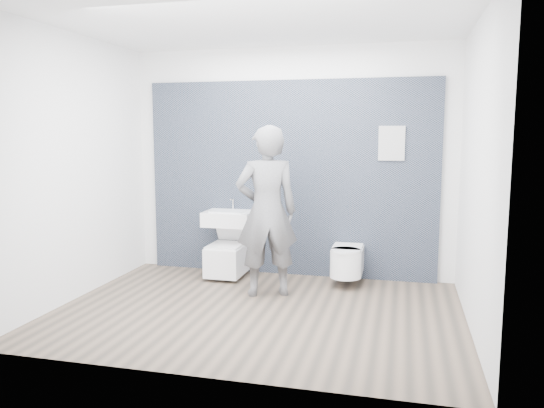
% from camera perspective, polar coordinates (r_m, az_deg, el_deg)
% --- Properties ---
extents(ground, '(4.00, 4.00, 0.00)m').
position_cam_1_polar(ground, '(5.40, -1.58, -11.41)').
color(ground, brown).
rests_on(ground, ground).
extents(room_shell, '(4.00, 4.00, 4.00)m').
position_cam_1_polar(room_shell, '(5.11, -1.65, 7.38)').
color(room_shell, silver).
rests_on(room_shell, ground).
extents(tile_wall, '(3.60, 0.06, 2.40)m').
position_cam_1_polar(tile_wall, '(6.77, 1.80, -7.47)').
color(tile_wall, black).
rests_on(tile_wall, ground).
extents(washbasin, '(0.59, 0.44, 0.44)m').
position_cam_1_polar(washbasin, '(6.56, -4.64, -1.50)').
color(washbasin, white).
rests_on(washbasin, ground).
extents(toilet_square, '(0.42, 0.61, 0.76)m').
position_cam_1_polar(toilet_square, '(6.58, -4.81, -5.75)').
color(toilet_square, white).
rests_on(toilet_square, ground).
extents(toilet_rounded, '(0.36, 0.61, 0.33)m').
position_cam_1_polar(toilet_rounded, '(6.26, 8.04, -6.09)').
color(toilet_rounded, white).
rests_on(toilet_rounded, ground).
extents(info_placard, '(0.30, 0.03, 0.40)m').
position_cam_1_polar(info_placard, '(6.58, 12.32, -8.07)').
color(info_placard, white).
rests_on(info_placard, ground).
extents(visitor, '(0.79, 0.67, 1.85)m').
position_cam_1_polar(visitor, '(5.71, -0.57, -0.81)').
color(visitor, slate).
rests_on(visitor, ground).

